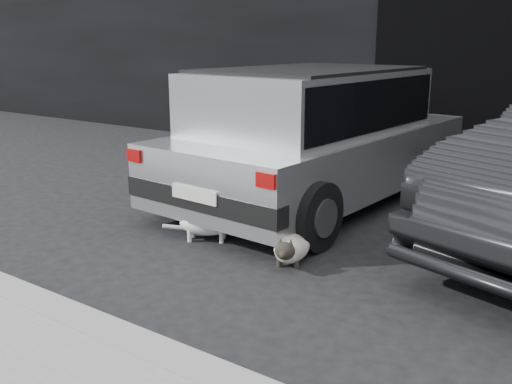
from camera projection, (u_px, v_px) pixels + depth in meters
The scene contains 6 objects.
ground at pixel (300, 231), 5.74m from camera, with size 80.00×80.00×0.00m, color black.
garage_opening at pixel (508, 82), 8.01m from camera, with size 4.00×0.10×2.60m, color black.
curb at pixel (215, 382), 3.11m from camera, with size 18.00×0.25×0.12m, color gray.
silver_hatchback at pixel (315, 130), 6.64m from camera, with size 2.33×4.36×1.56m.
cat_siamese at pixel (291, 247), 4.91m from camera, with size 0.48×0.83×0.31m.
cat_white at pixel (210, 223), 5.44m from camera, with size 0.69×0.50×0.37m.
Camera 1 is at (2.76, -4.71, 1.87)m, focal length 40.00 mm.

